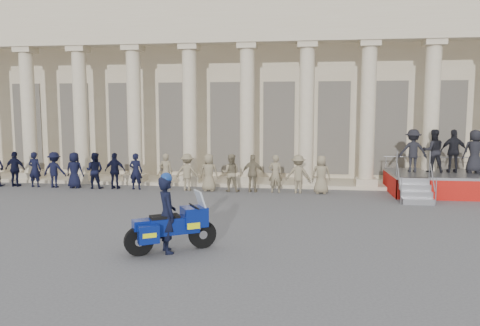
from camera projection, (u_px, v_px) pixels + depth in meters
name	position (u px, v px, depth m)	size (l,w,h in m)	color
ground	(168.00, 229.00, 13.33)	(90.00, 90.00, 0.00)	#4D4D50
building	(239.00, 91.00, 27.35)	(40.00, 12.50, 9.00)	#C3B292
officer_rank	(98.00, 171.00, 20.29)	(19.81, 0.59, 1.57)	black
reviewing_stand	(440.00, 160.00, 18.92)	(4.27, 4.09, 2.62)	gray
motorcycle	(172.00, 226.00, 11.18)	(2.00, 1.51, 1.44)	black
rider	(167.00, 213.00, 11.09)	(0.72, 0.80, 1.93)	black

